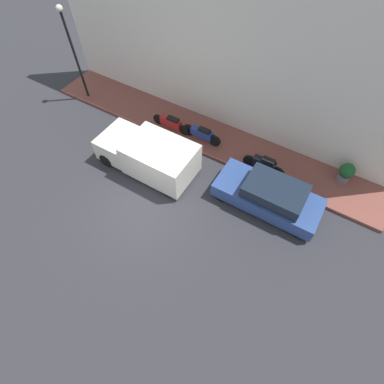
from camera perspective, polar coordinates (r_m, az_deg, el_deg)
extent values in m
plane|color=#2D2D33|center=(12.72, -9.08, -2.94)|extent=(60.00, 60.00, 0.00)
cube|color=brown|center=(15.29, 2.32, 10.90)|extent=(2.33, 17.50, 0.16)
cube|color=silver|center=(14.12, 5.77, 24.62)|extent=(0.30, 17.50, 7.27)
cube|color=#2D4784|center=(12.65, 14.11, -0.93)|extent=(1.80, 4.33, 0.64)
cube|color=#192333|center=(12.17, 15.57, 0.20)|extent=(1.58, 2.38, 0.53)
cylinder|color=black|center=(12.60, 5.58, -0.61)|extent=(0.20, 0.63, 0.63)
cylinder|color=black|center=(13.50, 8.68, 4.02)|extent=(0.20, 0.63, 0.63)
cylinder|color=black|center=(12.32, 19.76, -7.29)|extent=(0.20, 0.63, 0.63)
cylinder|color=black|center=(13.25, 21.91, -2.10)|extent=(0.20, 0.63, 0.63)
cube|color=silver|center=(13.06, -5.97, 6.21)|extent=(2.05, 2.92, 1.46)
cube|color=silver|center=(14.33, -13.36, 8.94)|extent=(1.95, 1.57, 1.02)
cube|color=#192333|center=(14.26, -14.31, 10.07)|extent=(1.74, 0.86, 0.41)
cylinder|color=black|center=(14.31, -15.97, 5.94)|extent=(0.22, 0.65, 0.65)
cylinder|color=black|center=(15.13, -11.57, 10.37)|extent=(0.22, 0.65, 0.65)
cylinder|color=black|center=(12.71, -4.79, 0.34)|extent=(0.22, 0.65, 0.65)
cylinder|color=black|center=(13.63, -0.56, 5.56)|extent=(0.22, 0.65, 0.65)
cube|color=navy|center=(14.61, 1.83, 11.16)|extent=(0.30, 1.09, 0.36)
cube|color=black|center=(14.39, 2.38, 11.65)|extent=(0.27, 0.59, 0.12)
cylinder|color=black|center=(14.97, -0.61, 11.77)|extent=(0.10, 0.60, 0.60)
cylinder|color=black|center=(14.46, 4.32, 9.74)|extent=(0.10, 0.60, 0.60)
cube|color=#B21E1E|center=(15.24, -4.08, 13.14)|extent=(0.30, 1.11, 0.39)
cube|color=black|center=(15.01, -3.64, 13.68)|extent=(0.27, 0.61, 0.12)
cylinder|color=black|center=(15.71, -6.48, 13.62)|extent=(0.10, 0.52, 0.52)
cylinder|color=black|center=(15.01, -1.52, 11.70)|extent=(0.10, 0.52, 0.52)
cube|color=black|center=(13.51, 13.56, 5.23)|extent=(0.30, 1.03, 0.49)
cube|color=black|center=(13.27, 14.37, 5.85)|extent=(0.27, 0.56, 0.12)
cylinder|color=black|center=(13.76, 10.93, 5.80)|extent=(0.10, 0.62, 0.62)
cylinder|color=black|center=(13.59, 15.90, 3.54)|extent=(0.10, 0.62, 0.62)
cylinder|color=black|center=(17.36, -21.25, 22.70)|extent=(0.12, 0.12, 4.42)
sphere|color=silver|center=(16.40, -23.96, 29.37)|extent=(0.30, 0.30, 0.30)
cylinder|color=slate|center=(14.72, 26.87, 2.63)|extent=(0.55, 0.55, 0.32)
sphere|color=#195123|center=(14.43, 27.48, 3.65)|extent=(0.64, 0.64, 0.64)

